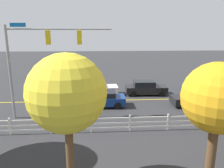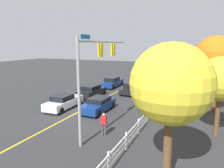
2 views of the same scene
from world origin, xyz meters
The scene contains 15 objects.
ground_plane centered at (0.00, 0.00, 0.00)m, with size 120.00×120.00×0.00m, color #2D2D30.
lane_center_stripe centered at (-4.00, 0.00, 0.00)m, with size 28.00×0.16×0.01m, color gold.
signal_assembly centered at (3.49, 3.96, 5.03)m, with size 7.63×0.37×7.14m.
car_0 centered at (-12.62, -1.93, 0.75)m, with size 4.75×1.91×1.55m.
car_1 centered at (-9.85, 2.06, 0.69)m, with size 4.48×1.88×1.44m.
car_2 centered at (-0.55, -2.03, 0.70)m, with size 4.84×2.01×1.47m.
car_3 centered at (-1.19, 1.69, 0.69)m, with size 4.36×2.01×1.38m.
car_4 centered at (-5.98, -1.86, 0.73)m, with size 4.37×2.16×1.49m.
pedestrian centered at (3.52, 4.63, 0.93)m, with size 0.31×0.43×1.69m.
white_rail_fence centered at (-3.00, 6.86, 0.60)m, with size 26.10×0.10×1.15m.
tree_0 centered at (-5.76, 12.04, 3.83)m, with size 2.94×2.94×5.34m.
tree_1 centered at (0.28, 12.06, 4.16)m, with size 3.11×3.11×5.74m.
tree_2 centered at (-12.93, 12.03, 5.00)m, with size 5.18×5.18×7.61m.
tree_3 centered at (6.62, 9.66, 4.73)m, with size 3.82×3.82×6.67m.
tree_4 centered at (-9.57, 9.50, 4.47)m, with size 3.60×3.60×6.31m.
Camera 2 is at (16.19, 11.03, 6.54)m, focal length 33.31 mm.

